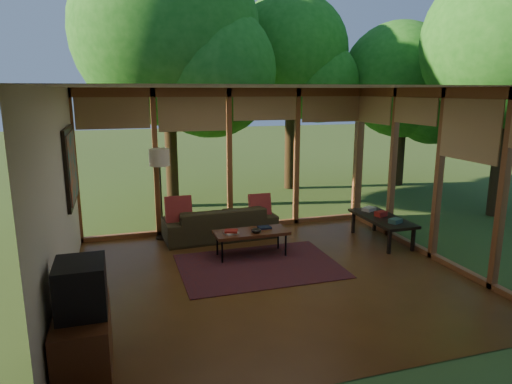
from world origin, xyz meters
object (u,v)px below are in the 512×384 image
object	(u,v)px
sofa	(220,222)
floor_lamp	(160,163)
media_cabinet	(84,341)
television	(81,287)
coffee_table	(251,233)
side_console	(382,219)

from	to	relation	value
sofa	floor_lamp	xyz separation A→B (m)	(-1.01, 0.28, 1.11)
media_cabinet	television	distance (m)	0.55
television	floor_lamp	size ratio (longest dim) A/B	0.33
media_cabinet	floor_lamp	world-z (taller)	floor_lamp
coffee_table	side_console	world-z (taller)	side_console
television	coffee_table	world-z (taller)	television
media_cabinet	side_console	world-z (taller)	media_cabinet
sofa	media_cabinet	bearing A→B (deg)	56.27
floor_lamp	media_cabinet	bearing A→B (deg)	-106.53
side_console	media_cabinet	bearing A→B (deg)	-152.69
sofa	media_cabinet	world-z (taller)	media_cabinet
media_cabinet	floor_lamp	xyz separation A→B (m)	(1.14, 3.85, 1.11)
sofa	floor_lamp	bearing A→B (deg)	-18.35
media_cabinet	television	world-z (taller)	television
sofa	side_console	world-z (taller)	sofa
side_console	sofa	bearing A→B (deg)	158.89
media_cabinet	coffee_table	xyz separation A→B (m)	(2.43, 2.49, 0.09)
television	coffee_table	xyz separation A→B (m)	(2.41, 2.49, -0.46)
media_cabinet	sofa	bearing A→B (deg)	58.89
television	coffee_table	distance (m)	3.50
sofa	media_cabinet	size ratio (longest dim) A/B	2.02
coffee_table	side_console	bearing A→B (deg)	0.47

